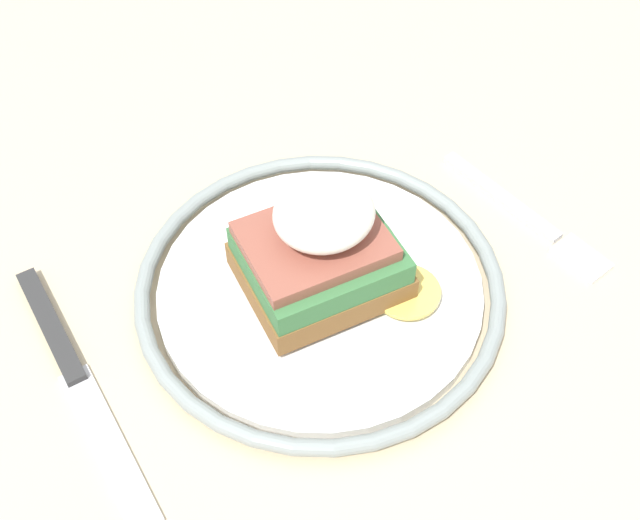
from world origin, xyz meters
TOP-DOWN VIEW (x-y plane):
  - dining_table at (0.00, 0.00)m, footprint 0.91×0.92m
  - plate at (-0.01, 0.02)m, footprint 0.23×0.23m
  - sandwich at (-0.01, 0.02)m, footprint 0.11×0.09m
  - fork at (-0.17, 0.03)m, footprint 0.05×0.14m
  - knife at (0.15, 0.00)m, footprint 0.03×0.19m

SIDE VIEW (x-z plane):
  - dining_table at x=0.00m, z-range 0.25..0.98m
  - fork at x=-0.17m, z-range 0.72..0.73m
  - knife at x=0.15m, z-range 0.72..0.73m
  - plate at x=-0.01m, z-range 0.72..0.74m
  - sandwich at x=-0.01m, z-range 0.73..0.81m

